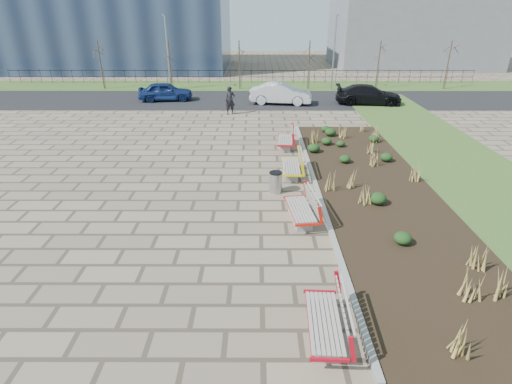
{
  "coord_description": "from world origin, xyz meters",
  "views": [
    {
      "loc": [
        1.53,
        -9.36,
        6.67
      ],
      "look_at": [
        1.5,
        3.0,
        0.9
      ],
      "focal_mm": 28.0,
      "sensor_mm": 36.0,
      "label": 1
    }
  ],
  "objects_px": {
    "car_blue": "(165,91)",
    "lamp_east": "(334,54)",
    "bench_a": "(324,319)",
    "pedestrian": "(230,101)",
    "bench_d": "(285,138)",
    "car_black": "(368,95)",
    "bench_c": "(291,165)",
    "car_silver": "(281,94)",
    "litter_bin": "(276,183)",
    "lamp_west": "(168,54)",
    "bench_b": "(300,208)"
  },
  "relations": [
    {
      "from": "bench_a",
      "to": "car_black",
      "type": "relative_size",
      "value": 0.44
    },
    {
      "from": "bench_c",
      "to": "car_silver",
      "type": "xyz_separation_m",
      "value": [
        0.31,
        13.97,
        0.27
      ]
    },
    {
      "from": "bench_c",
      "to": "bench_d",
      "type": "distance_m",
      "value": 3.8
    },
    {
      "from": "car_black",
      "to": "lamp_east",
      "type": "height_order",
      "value": "lamp_east"
    },
    {
      "from": "bench_a",
      "to": "lamp_east",
      "type": "xyz_separation_m",
      "value": [
        5.0,
        28.69,
        2.54
      ]
    },
    {
      "from": "bench_a",
      "to": "car_black",
      "type": "height_order",
      "value": "car_black"
    },
    {
      "from": "bench_a",
      "to": "litter_bin",
      "type": "relative_size",
      "value": 2.52
    },
    {
      "from": "bench_a",
      "to": "lamp_east",
      "type": "bearing_deg",
      "value": 82.85
    },
    {
      "from": "car_silver",
      "to": "car_black",
      "type": "relative_size",
      "value": 0.95
    },
    {
      "from": "bench_c",
      "to": "car_black",
      "type": "bearing_deg",
      "value": 65.61
    },
    {
      "from": "litter_bin",
      "to": "car_blue",
      "type": "distance_m",
      "value": 18.51
    },
    {
      "from": "litter_bin",
      "to": "bench_a",
      "type": "bearing_deg",
      "value": -84.44
    },
    {
      "from": "bench_b",
      "to": "bench_c",
      "type": "xyz_separation_m",
      "value": [
        0.0,
        4.01,
        0.0
      ]
    },
    {
      "from": "pedestrian",
      "to": "lamp_west",
      "type": "distance_m",
      "value": 10.52
    },
    {
      "from": "bench_a",
      "to": "pedestrian",
      "type": "distance_m",
      "value": 20.39
    },
    {
      "from": "bench_c",
      "to": "bench_b",
      "type": "bearing_deg",
      "value": -88.29
    },
    {
      "from": "litter_bin",
      "to": "car_blue",
      "type": "height_order",
      "value": "car_blue"
    },
    {
      "from": "car_silver",
      "to": "lamp_east",
      "type": "bearing_deg",
      "value": -33.41
    },
    {
      "from": "car_silver",
      "to": "car_black",
      "type": "xyz_separation_m",
      "value": [
        6.5,
        -0.07,
        -0.05
      ]
    },
    {
      "from": "bench_d",
      "to": "car_silver",
      "type": "distance_m",
      "value": 10.18
    },
    {
      "from": "car_blue",
      "to": "car_black",
      "type": "relative_size",
      "value": 0.85
    },
    {
      "from": "car_silver",
      "to": "bench_c",
      "type": "bearing_deg",
      "value": -173.71
    },
    {
      "from": "bench_b",
      "to": "car_blue",
      "type": "xyz_separation_m",
      "value": [
        -8.52,
        19.09,
        0.21
      ]
    },
    {
      "from": "car_blue",
      "to": "lamp_east",
      "type": "bearing_deg",
      "value": -79.82
    },
    {
      "from": "bench_d",
      "to": "lamp_west",
      "type": "xyz_separation_m",
      "value": [
        -9.0,
        15.59,
        2.54
      ]
    },
    {
      "from": "bench_b",
      "to": "pedestrian",
      "type": "height_order",
      "value": "pedestrian"
    },
    {
      "from": "bench_a",
      "to": "pedestrian",
      "type": "relative_size",
      "value": 1.13
    },
    {
      "from": "bench_c",
      "to": "car_black",
      "type": "xyz_separation_m",
      "value": [
        6.81,
        13.91,
        0.22
      ]
    },
    {
      "from": "pedestrian",
      "to": "car_silver",
      "type": "height_order",
      "value": "pedestrian"
    },
    {
      "from": "bench_d",
      "to": "lamp_west",
      "type": "height_order",
      "value": "lamp_west"
    },
    {
      "from": "car_blue",
      "to": "car_black",
      "type": "xyz_separation_m",
      "value": [
        15.33,
        -1.18,
        0.0
      ]
    },
    {
      "from": "litter_bin",
      "to": "car_black",
      "type": "bearing_deg",
      "value": 64.2
    },
    {
      "from": "litter_bin",
      "to": "lamp_east",
      "type": "distance_m",
      "value": 22.02
    },
    {
      "from": "pedestrian",
      "to": "car_blue",
      "type": "bearing_deg",
      "value": 123.54
    },
    {
      "from": "pedestrian",
      "to": "bench_a",
      "type": "bearing_deg",
      "value": -98.13
    },
    {
      "from": "bench_d",
      "to": "pedestrian",
      "type": "xyz_separation_m",
      "value": [
        -3.27,
        7.02,
        0.43
      ]
    },
    {
      "from": "bench_a",
      "to": "bench_c",
      "type": "relative_size",
      "value": 1.0
    },
    {
      "from": "car_black",
      "to": "bench_b",
      "type": "bearing_deg",
      "value": 164.72
    },
    {
      "from": "bench_d",
      "to": "litter_bin",
      "type": "bearing_deg",
      "value": -93.14
    },
    {
      "from": "litter_bin",
      "to": "car_black",
      "type": "distance_m",
      "value": 17.35
    },
    {
      "from": "bench_d",
      "to": "car_black",
      "type": "bearing_deg",
      "value": 60.53
    },
    {
      "from": "lamp_east",
      "to": "lamp_west",
      "type": "bearing_deg",
      "value": 180.0
    },
    {
      "from": "bench_b",
      "to": "pedestrian",
      "type": "xyz_separation_m",
      "value": [
        -3.27,
        14.82,
        0.43
      ]
    },
    {
      "from": "car_blue",
      "to": "lamp_west",
      "type": "distance_m",
      "value": 4.91
    },
    {
      "from": "bench_d",
      "to": "lamp_east",
      "type": "bearing_deg",
      "value": 76.72
    },
    {
      "from": "lamp_east",
      "to": "litter_bin",
      "type": "bearing_deg",
      "value": -105.22
    },
    {
      "from": "lamp_east",
      "to": "bench_a",
      "type": "bearing_deg",
      "value": -99.89
    },
    {
      "from": "bench_c",
      "to": "lamp_east",
      "type": "relative_size",
      "value": 0.35
    },
    {
      "from": "bench_d",
      "to": "car_blue",
      "type": "bearing_deg",
      "value": 131.56
    },
    {
      "from": "litter_bin",
      "to": "car_blue",
      "type": "xyz_separation_m",
      "value": [
        -7.78,
        16.79,
        0.3
      ]
    }
  ]
}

